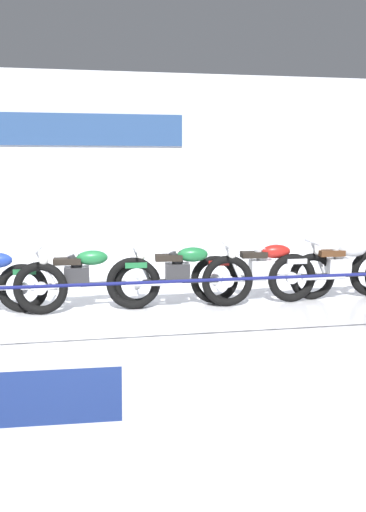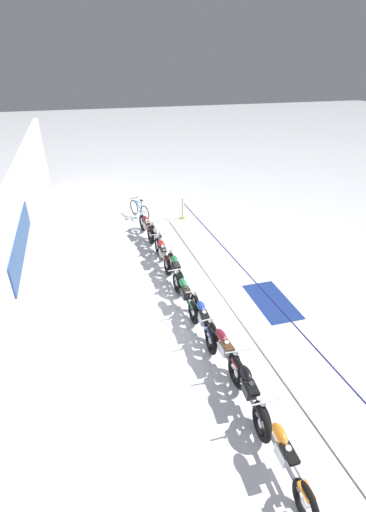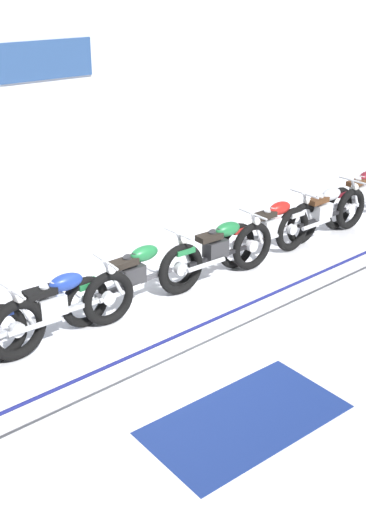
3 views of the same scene
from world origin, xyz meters
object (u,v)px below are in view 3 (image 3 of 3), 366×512
motorcycle_red_6 (272,229)px  motorcycle_maroon_8 (360,196)px  motorcycle_silver_7 (323,214)px  motorcycle_green_4 (135,278)px  motorcycle_blue_3 (56,309)px  floor_banner (245,419)px  stanchion_far_left (141,361)px  motorcycle_green_5 (219,252)px

motorcycle_red_6 → motorcycle_maroon_8: bearing=1.3°
motorcycle_silver_7 → motorcycle_green_4: bearing=178.4°
motorcycle_red_6 → motorcycle_maroon_8: size_ratio=1.05×
motorcycle_blue_3 → floor_banner: size_ratio=1.06×
stanchion_far_left → motorcycle_blue_3: bearing=85.5°
motorcycle_green_5 → motorcycle_blue_3: bearing=179.2°
motorcycle_green_5 → floor_banner: 3.45m
motorcycle_blue_3 → motorcycle_green_4: bearing=4.4°
motorcycle_blue_3 → motorcycle_maroon_8: motorcycle_maroon_8 is taller
stanchion_far_left → motorcycle_silver_7: bearing=19.9°
motorcycle_green_4 → floor_banner: bearing=-102.8°
motorcycle_silver_7 → motorcycle_maroon_8: (1.34, 0.17, 0.01)m
motorcycle_blue_3 → motorcycle_green_5: size_ratio=1.05×
motorcycle_maroon_8 → stanchion_far_left: 7.26m
motorcycle_green_5 → motorcycle_maroon_8: motorcycle_maroon_8 is taller
motorcycle_green_5 → motorcycle_red_6: size_ratio=0.95×
motorcycle_red_6 → stanchion_far_left: size_ratio=0.17×
motorcycle_blue_3 → motorcycle_maroon_8: size_ratio=1.04×
motorcycle_blue_3 → motorcycle_maroon_8: (6.75, 0.16, 0.00)m
motorcycle_blue_3 → motorcycle_red_6: size_ratio=0.99×
motorcycle_green_5 → floor_banner: bearing=-128.5°
motorcycle_green_5 → stanchion_far_left: (-2.98, -1.99, 0.28)m
motorcycle_maroon_8 → stanchion_far_left: stanchion_far_left is taller
motorcycle_blue_3 → motorcycle_red_6: (4.18, 0.10, -0.00)m
motorcycle_green_5 → motorcycle_red_6: (1.36, 0.14, -0.01)m
floor_banner → motorcycle_red_6: bearing=41.4°
motorcycle_green_5 → floor_banner: motorcycle_green_5 is taller
motorcycle_maroon_8 → floor_banner: motorcycle_maroon_8 is taller
motorcycle_maroon_8 → motorcycle_silver_7: bearing=-172.7°
motorcycle_green_5 → motorcycle_silver_7: size_ratio=0.93×
motorcycle_green_4 → motorcycle_red_6: motorcycle_red_6 is taller
floor_banner → motorcycle_green_5: bearing=54.0°
motorcycle_blue_3 → motorcycle_silver_7: bearing=-0.1°
motorcycle_red_6 → stanchion_far_left: 4.84m
motorcycle_blue_3 → motorcycle_green_5: bearing=-0.8°
motorcycle_green_4 → motorcycle_silver_7: bearing=-1.6°
motorcycle_green_4 → floor_banner: 2.92m
motorcycle_green_4 → motorcycle_maroon_8: motorcycle_maroon_8 is taller
stanchion_far_left → floor_banner: size_ratio=6.24×
motorcycle_silver_7 → stanchion_far_left: 5.93m
motorcycle_green_5 → floor_banner: size_ratio=1.01×
motorcycle_green_4 → motorcycle_silver_7: 4.07m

